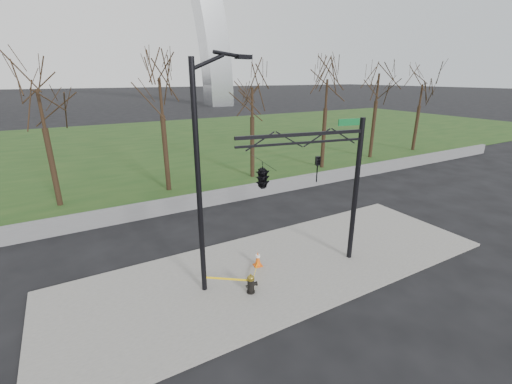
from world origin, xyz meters
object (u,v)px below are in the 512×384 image
street_light (203,166)px  traffic_signal_mast (282,173)px  fire_hydrant (251,284)px  traffic_cone (258,259)px

street_light → traffic_signal_mast: street_light is taller
fire_hydrant → street_light: 4.53m
traffic_cone → street_light: street_light is taller
street_light → fire_hydrant: bearing=-55.5°
fire_hydrant → traffic_cone: 1.81m
traffic_cone → traffic_signal_mast: traffic_signal_mast is taller
traffic_cone → street_light: (-2.26, -0.37, 4.27)m
fire_hydrant → traffic_cone: bearing=61.1°
fire_hydrant → traffic_signal_mast: (1.69, 0.69, 3.70)m
fire_hydrant → traffic_signal_mast: bearing=31.0°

